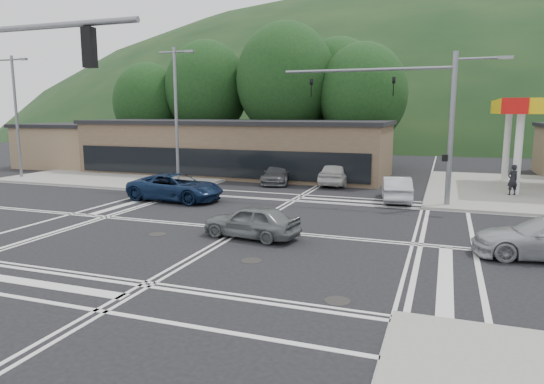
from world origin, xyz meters
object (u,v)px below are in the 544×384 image
(car_blue_west, at_px, (176,187))
(car_grey_center, at_px, (252,221))
(pedestrian, at_px, (513,180))
(car_northbound, at_px, (278,174))
(car_queue_a, at_px, (396,189))
(car_queue_b, at_px, (337,173))

(car_blue_west, xyz_separation_m, car_grey_center, (7.14, -6.15, -0.09))
(car_blue_west, relative_size, pedestrian, 3.06)
(car_blue_west, distance_m, pedestrian, 19.57)
(car_northbound, bearing_deg, car_grey_center, -84.70)
(car_queue_a, bearing_deg, car_blue_west, 9.95)
(car_queue_b, bearing_deg, car_blue_west, 50.10)
(car_queue_b, xyz_separation_m, pedestrian, (10.77, -1.46, 0.24))
(car_blue_west, height_order, car_queue_b, car_queue_b)
(car_blue_west, xyz_separation_m, pedestrian, (18.06, 7.54, 0.28))
(car_queue_a, relative_size, car_northbound, 0.96)
(car_queue_b, bearing_deg, car_northbound, 9.63)
(car_queue_b, bearing_deg, pedestrian, 171.37)
(car_queue_a, bearing_deg, pedestrian, -159.36)
(car_queue_a, distance_m, pedestrian, 7.21)
(car_grey_center, distance_m, car_northbound, 14.92)
(car_northbound, distance_m, pedestrian, 14.83)
(car_blue_west, bearing_deg, car_queue_b, -36.29)
(car_grey_center, bearing_deg, car_queue_a, 162.89)
(car_grey_center, distance_m, pedestrian, 17.52)
(car_grey_center, height_order, car_queue_a, car_queue_a)
(car_blue_west, bearing_deg, pedestrian, -64.63)
(car_queue_b, height_order, car_northbound, car_queue_b)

